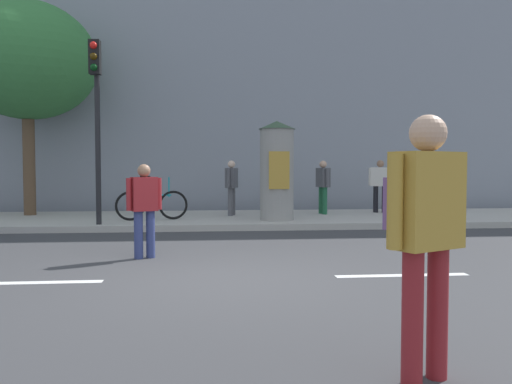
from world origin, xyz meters
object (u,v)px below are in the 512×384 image
(traffic_light, at_px, (96,101))
(pedestrian_in_red_top, at_px, (323,183))
(street_tree, at_px, (27,61))
(bicycle_upright, at_px, (152,204))
(pedestrian_with_backpack, at_px, (144,204))
(pedestrian_with_bag, at_px, (232,183))
(pedestrian_in_dark_shirt, at_px, (424,221))
(poster_column, at_px, (277,170))
(pedestrian_near_pole, at_px, (380,182))
(bicycle_leaning, at_px, (429,204))

(traffic_light, xyz_separation_m, pedestrian_in_red_top, (5.68, 2.25, -1.90))
(traffic_light, relative_size, pedestrian_in_red_top, 2.75)
(street_tree, xyz_separation_m, bicycle_upright, (3.47, -1.68, -3.78))
(traffic_light, bearing_deg, bicycle_upright, 41.91)
(street_tree, relative_size, bicycle_upright, 3.30)
(street_tree, xyz_separation_m, pedestrian_with_backpack, (3.86, -6.25, -3.46))
(pedestrian_with_bag, xyz_separation_m, pedestrian_in_red_top, (2.56, 0.21, 0.01))
(pedestrian_in_dark_shirt, relative_size, pedestrian_with_bag, 1.20)
(poster_column, xyz_separation_m, bicycle_upright, (-3.07, 0.27, -0.85))
(traffic_light, bearing_deg, pedestrian_in_red_top, 21.64)
(pedestrian_with_bag, distance_m, pedestrian_near_pole, 4.33)
(pedestrian_in_dark_shirt, relative_size, pedestrian_near_pole, 1.18)
(bicycle_leaning, bearing_deg, pedestrian_in_red_top, 141.62)
(bicycle_upright, bearing_deg, pedestrian_with_bag, 27.76)
(traffic_light, xyz_separation_m, bicycle_upright, (1.10, 0.99, -2.39))
(bicycle_leaning, xyz_separation_m, bicycle_upright, (-6.86, 0.54, 0.00))
(pedestrian_with_backpack, height_order, pedestrian_near_pole, pedestrian_near_pole)
(pedestrian_with_backpack, height_order, pedestrian_with_bag, pedestrian_with_bag)
(street_tree, relative_size, pedestrian_near_pole, 3.82)
(poster_column, relative_size, pedestrian_with_bag, 1.64)
(pedestrian_with_backpack, distance_m, bicycle_upright, 4.60)
(street_tree, bearing_deg, pedestrian_in_dark_shirt, -60.60)
(street_tree, bearing_deg, pedestrian_with_backpack, -58.33)
(pedestrian_with_backpack, relative_size, bicycle_upright, 0.86)
(traffic_light, height_order, pedestrian_with_backpack, traffic_light)
(pedestrian_in_red_top, bearing_deg, traffic_light, -158.36)
(bicycle_upright, bearing_deg, pedestrian_in_red_top, 15.46)
(traffic_light, xyz_separation_m, pedestrian_with_bag, (3.11, 2.05, -1.91))
(poster_column, relative_size, pedestrian_near_pole, 1.61)
(pedestrian_in_dark_shirt, xyz_separation_m, bicycle_upright, (-2.83, 9.50, -0.54))
(traffic_light, height_order, pedestrian_with_bag, traffic_light)
(street_tree, height_order, pedestrian_with_bag, street_tree)
(pedestrian_with_backpack, bearing_deg, pedestrian_near_pole, 45.90)
(pedestrian_with_backpack, relative_size, bicycle_leaning, 0.84)
(pedestrian_in_dark_shirt, xyz_separation_m, bicycle_leaning, (4.03, 8.96, -0.54))
(pedestrian_in_dark_shirt, relative_size, bicycle_upright, 1.02)
(pedestrian_in_red_top, bearing_deg, pedestrian_near_pole, 9.35)
(pedestrian_in_red_top, height_order, bicycle_leaning, pedestrian_in_red_top)
(poster_column, height_order, pedestrian_in_red_top, poster_column)
(traffic_light, height_order, bicycle_leaning, traffic_light)
(bicycle_upright, bearing_deg, bicycle_leaning, -4.51)
(poster_column, height_order, pedestrian_with_bag, poster_column)
(pedestrian_in_dark_shirt, height_order, bicycle_upright, pedestrian_in_dark_shirt)
(poster_column, relative_size, pedestrian_in_red_top, 1.63)
(street_tree, bearing_deg, poster_column, -16.61)
(pedestrian_in_dark_shirt, relative_size, bicycle_leaning, 1.01)
(pedestrian_in_dark_shirt, height_order, pedestrian_with_bag, pedestrian_in_dark_shirt)
(pedestrian_with_backpack, distance_m, bicycle_leaning, 7.63)
(pedestrian_near_pole, xyz_separation_m, bicycle_upright, (-6.31, -1.55, -0.50))
(pedestrian_in_red_top, relative_size, bicycle_leaning, 0.84)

